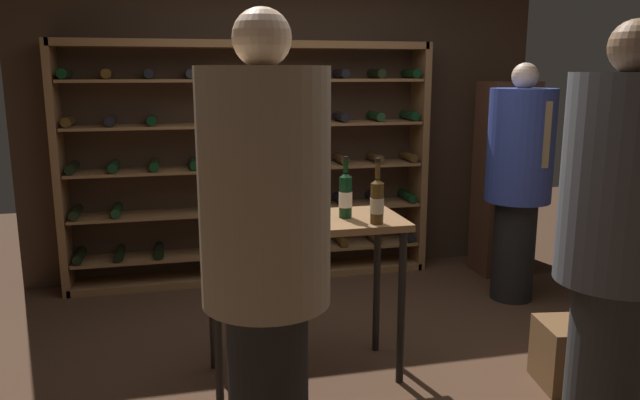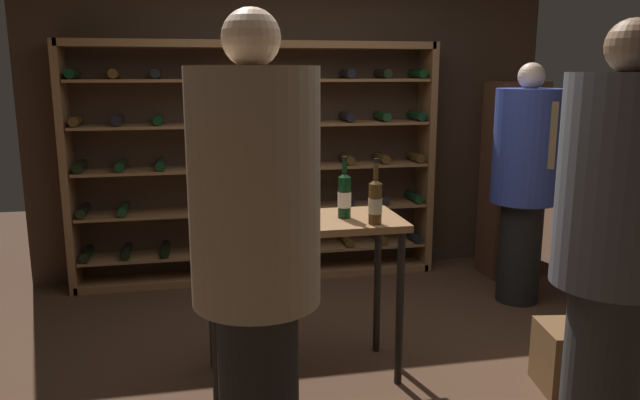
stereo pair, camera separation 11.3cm
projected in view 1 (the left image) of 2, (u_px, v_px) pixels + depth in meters
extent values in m
plane|color=#472D1E|center=(351.00, 366.00, 3.77)|extent=(10.00, 10.00, 0.00)
cube|color=#3D2B1E|center=(288.00, 122.00, 5.39)|extent=(4.52, 0.10, 2.68)
cube|color=brown|center=(59.00, 170.00, 4.83)|extent=(0.06, 0.32, 2.02)
cube|color=brown|center=(419.00, 158.00, 5.53)|extent=(0.06, 0.32, 2.02)
cube|color=brown|center=(248.00, 44.00, 4.98)|extent=(3.03, 0.32, 0.06)
cube|color=brown|center=(253.00, 274.00, 5.38)|extent=(3.03, 0.32, 0.06)
cube|color=brown|center=(253.00, 251.00, 5.34)|extent=(2.95, 0.32, 0.02)
cylinder|color=black|center=(80.00, 256.00, 5.00)|extent=(0.08, 0.30, 0.08)
cylinder|color=black|center=(120.00, 253.00, 5.07)|extent=(0.08, 0.30, 0.08)
cylinder|color=black|center=(159.00, 251.00, 5.14)|extent=(0.08, 0.30, 0.08)
cylinder|color=black|center=(235.00, 246.00, 5.29)|extent=(0.08, 0.30, 0.08)
cylinder|color=black|center=(271.00, 243.00, 5.36)|extent=(0.08, 0.30, 0.08)
cylinder|color=#4C3314|center=(306.00, 241.00, 5.43)|extent=(0.08, 0.30, 0.08)
cylinder|color=#4C3314|center=(340.00, 239.00, 5.50)|extent=(0.08, 0.30, 0.08)
cylinder|color=#4C3314|center=(373.00, 237.00, 5.58)|extent=(0.08, 0.30, 0.08)
cylinder|color=black|center=(406.00, 235.00, 5.65)|extent=(0.08, 0.30, 0.08)
cube|color=brown|center=(252.00, 210.00, 5.26)|extent=(2.95, 0.32, 0.02)
cylinder|color=black|center=(76.00, 212.00, 4.93)|extent=(0.08, 0.30, 0.08)
cylinder|color=black|center=(117.00, 210.00, 5.00)|extent=(0.08, 0.30, 0.08)
cylinder|color=black|center=(233.00, 204.00, 5.21)|extent=(0.08, 0.30, 0.08)
cylinder|color=black|center=(306.00, 201.00, 5.36)|extent=(0.08, 0.30, 0.08)
cylinder|color=black|center=(340.00, 199.00, 5.43)|extent=(0.08, 0.30, 0.08)
cylinder|color=black|center=(374.00, 198.00, 5.50)|extent=(0.08, 0.30, 0.08)
cylinder|color=black|center=(407.00, 196.00, 5.57)|extent=(0.08, 0.30, 0.08)
cube|color=brown|center=(251.00, 168.00, 5.19)|extent=(2.95, 0.32, 0.02)
cylinder|color=black|center=(72.00, 167.00, 4.85)|extent=(0.08, 0.30, 0.08)
cylinder|color=black|center=(114.00, 166.00, 4.92)|extent=(0.08, 0.30, 0.08)
cylinder|color=black|center=(154.00, 165.00, 4.99)|extent=(0.08, 0.30, 0.08)
cylinder|color=black|center=(194.00, 163.00, 5.07)|extent=(0.08, 0.30, 0.08)
cylinder|color=#4C3314|center=(232.00, 162.00, 5.14)|extent=(0.08, 0.30, 0.08)
cylinder|color=black|center=(269.00, 161.00, 5.21)|extent=(0.08, 0.30, 0.08)
cylinder|color=black|center=(305.00, 160.00, 5.28)|extent=(0.08, 0.30, 0.08)
cylinder|color=#4C3314|center=(341.00, 158.00, 5.36)|extent=(0.08, 0.30, 0.08)
cylinder|color=#4C3314|center=(375.00, 157.00, 5.43)|extent=(0.08, 0.30, 0.08)
cylinder|color=#4C3314|center=(408.00, 156.00, 5.50)|extent=(0.08, 0.30, 0.08)
cube|color=brown|center=(250.00, 125.00, 5.11)|extent=(2.95, 0.32, 0.02)
cylinder|color=#4C3314|center=(68.00, 121.00, 4.78)|extent=(0.08, 0.30, 0.08)
cylinder|color=black|center=(111.00, 121.00, 4.85)|extent=(0.08, 0.30, 0.08)
cylinder|color=black|center=(152.00, 120.00, 4.92)|extent=(0.08, 0.30, 0.08)
cylinder|color=#4C3314|center=(231.00, 118.00, 5.06)|extent=(0.08, 0.30, 0.08)
cylinder|color=black|center=(341.00, 117.00, 5.28)|extent=(0.08, 0.30, 0.08)
cylinder|color=black|center=(376.00, 116.00, 5.35)|extent=(0.08, 0.30, 0.08)
cylinder|color=black|center=(409.00, 115.00, 5.43)|extent=(0.08, 0.30, 0.08)
cube|color=brown|center=(249.00, 80.00, 5.04)|extent=(2.95, 0.32, 0.02)
cylinder|color=black|center=(64.00, 74.00, 4.70)|extent=(0.08, 0.30, 0.08)
cylinder|color=#4C3314|center=(108.00, 74.00, 4.77)|extent=(0.08, 0.30, 0.08)
cylinder|color=black|center=(149.00, 74.00, 4.85)|extent=(0.08, 0.30, 0.08)
cylinder|color=black|center=(190.00, 74.00, 4.92)|extent=(0.08, 0.30, 0.08)
cylinder|color=black|center=(341.00, 73.00, 5.21)|extent=(0.08, 0.30, 0.08)
cylinder|color=black|center=(376.00, 73.00, 5.28)|extent=(0.08, 0.30, 0.08)
cylinder|color=black|center=(411.00, 73.00, 5.35)|extent=(0.08, 0.30, 0.08)
cube|color=brown|center=(304.00, 223.00, 3.47)|extent=(1.13, 0.53, 0.04)
cylinder|color=black|center=(217.00, 325.00, 3.25)|extent=(0.04, 0.04, 0.91)
cylinder|color=black|center=(401.00, 308.00, 3.48)|extent=(0.04, 0.04, 0.91)
cylinder|color=black|center=(212.00, 297.00, 3.66)|extent=(0.04, 0.04, 0.91)
cylinder|color=black|center=(377.00, 283.00, 3.90)|extent=(0.04, 0.04, 0.91)
cylinder|color=#323232|center=(604.00, 368.00, 2.84)|extent=(0.33, 0.33, 0.85)
cylinder|color=#4C4C51|center=(623.00, 180.00, 2.66)|extent=(0.51, 0.51, 0.92)
sphere|color=brown|center=(636.00, 47.00, 2.54)|extent=(0.23, 0.23, 0.23)
cylinder|color=black|center=(269.00, 399.00, 2.56)|extent=(0.33, 0.33, 0.86)
cylinder|color=tan|center=(265.00, 188.00, 2.38)|extent=(0.51, 0.51, 0.93)
sphere|color=tan|center=(262.00, 38.00, 2.27)|extent=(0.22, 0.22, 0.22)
cube|color=olive|center=(313.00, 154.00, 2.54)|extent=(0.03, 0.05, 0.52)
cylinder|color=black|center=(514.00, 250.00, 4.82)|extent=(0.32, 0.32, 0.79)
cylinder|color=#2D3D8C|center=(521.00, 146.00, 4.66)|extent=(0.50, 0.50, 0.86)
sphere|color=beige|center=(525.00, 76.00, 4.55)|extent=(0.20, 0.20, 0.20)
cube|color=olive|center=(547.00, 135.00, 4.41)|extent=(0.05, 0.02, 0.48)
cube|color=brown|center=(582.00, 354.00, 3.51)|extent=(0.53, 0.41, 0.37)
cube|color=#4C2D1E|center=(504.00, 179.00, 5.39)|extent=(0.44, 0.36, 1.69)
cylinder|color=black|center=(346.00, 197.00, 3.50)|extent=(0.07, 0.07, 0.24)
cone|color=black|center=(346.00, 175.00, 3.47)|extent=(0.07, 0.07, 0.03)
cylinder|color=black|center=(346.00, 166.00, 3.46)|extent=(0.03, 0.03, 0.07)
cylinder|color=black|center=(346.00, 158.00, 3.45)|extent=(0.03, 0.03, 0.02)
cylinder|color=silver|center=(345.00, 199.00, 3.50)|extent=(0.08, 0.08, 0.09)
cylinder|color=black|center=(218.00, 202.00, 3.34)|extent=(0.07, 0.07, 0.25)
cone|color=black|center=(218.00, 177.00, 3.32)|extent=(0.07, 0.07, 0.03)
cylinder|color=black|center=(217.00, 168.00, 3.31)|extent=(0.03, 0.03, 0.08)
cylinder|color=#B7932D|center=(217.00, 159.00, 3.30)|extent=(0.03, 0.03, 0.02)
cylinder|color=#C6B28C|center=(219.00, 204.00, 3.35)|extent=(0.08, 0.08, 0.09)
cylinder|color=#4C3314|center=(377.00, 204.00, 3.36)|extent=(0.07, 0.07, 0.23)
cone|color=#4C3314|center=(377.00, 181.00, 3.33)|extent=(0.07, 0.07, 0.03)
cylinder|color=#4C3314|center=(378.00, 171.00, 3.32)|extent=(0.03, 0.03, 0.09)
cylinder|color=black|center=(378.00, 160.00, 3.31)|extent=(0.03, 0.03, 0.02)
cylinder|color=#C6B28C|center=(377.00, 206.00, 3.36)|extent=(0.08, 0.08, 0.09)
cylinder|color=silver|center=(290.00, 223.00, 3.39)|extent=(0.07, 0.07, 0.00)
cylinder|color=silver|center=(290.00, 215.00, 3.38)|extent=(0.01, 0.01, 0.08)
cone|color=silver|center=(290.00, 202.00, 3.37)|extent=(0.09, 0.09, 0.07)
cylinder|color=#590A14|center=(290.00, 204.00, 3.37)|extent=(0.05, 0.05, 0.02)
cylinder|color=silver|center=(299.00, 212.00, 3.65)|extent=(0.07, 0.07, 0.00)
cylinder|color=silver|center=(299.00, 204.00, 3.64)|extent=(0.01, 0.01, 0.09)
cone|color=silver|center=(299.00, 192.00, 3.63)|extent=(0.08, 0.08, 0.06)
cylinder|color=#590A14|center=(299.00, 194.00, 3.63)|extent=(0.05, 0.05, 0.02)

